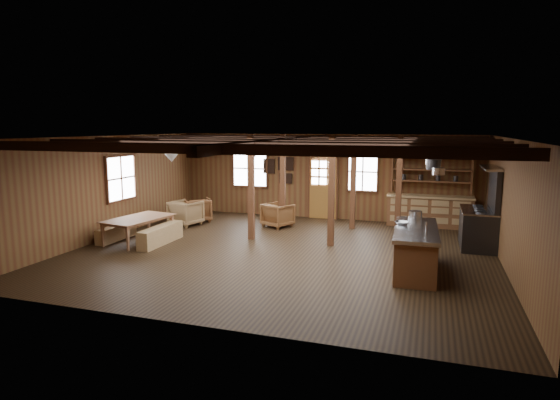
{
  "coord_description": "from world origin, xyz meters",
  "views": [
    {
      "loc": [
        3.4,
        -10.62,
        3.06
      ],
      "look_at": [
        -0.16,
        0.33,
        1.23
      ],
      "focal_mm": 30.0,
      "sensor_mm": 36.0,
      "label": 1
    }
  ],
  "objects_px": {
    "dining_table": "(140,230)",
    "kitchen_island": "(415,249)",
    "commercial_range": "(481,222)",
    "armchair_a": "(198,210)",
    "armchair_b": "(278,215)",
    "armchair_c": "(186,213)"
  },
  "relations": [
    {
      "from": "dining_table",
      "to": "armchair_c",
      "type": "xyz_separation_m",
      "value": [
        0.1,
        2.28,
        0.06
      ]
    },
    {
      "from": "dining_table",
      "to": "armchair_a",
      "type": "height_order",
      "value": "armchair_a"
    },
    {
      "from": "armchair_a",
      "to": "commercial_range",
      "type": "bearing_deg",
      "value": 137.88
    },
    {
      "from": "commercial_range",
      "to": "armchair_c",
      "type": "bearing_deg",
      "value": 179.43
    },
    {
      "from": "commercial_range",
      "to": "dining_table",
      "type": "xyz_separation_m",
      "value": [
        -8.55,
        -2.2,
        -0.33
      ]
    },
    {
      "from": "armchair_b",
      "to": "armchair_c",
      "type": "bearing_deg",
      "value": 38.42
    },
    {
      "from": "kitchen_island",
      "to": "dining_table",
      "type": "distance_m",
      "value": 7.07
    },
    {
      "from": "commercial_range",
      "to": "armchair_c",
      "type": "height_order",
      "value": "commercial_range"
    },
    {
      "from": "kitchen_island",
      "to": "commercial_range",
      "type": "height_order",
      "value": "commercial_range"
    },
    {
      "from": "armchair_c",
      "to": "armchair_b",
      "type": "bearing_deg",
      "value": -152.14
    },
    {
      "from": "dining_table",
      "to": "kitchen_island",
      "type": "bearing_deg",
      "value": -84.19
    },
    {
      "from": "commercial_range",
      "to": "armchair_b",
      "type": "height_order",
      "value": "commercial_range"
    },
    {
      "from": "armchair_a",
      "to": "armchair_c",
      "type": "bearing_deg",
      "value": 47.34
    },
    {
      "from": "armchair_a",
      "to": "armchair_c",
      "type": "xyz_separation_m",
      "value": [
        -0.06,
        -0.65,
        0.01
      ]
    },
    {
      "from": "kitchen_island",
      "to": "commercial_range",
      "type": "xyz_separation_m",
      "value": [
        1.49,
        2.56,
        0.18
      ]
    },
    {
      "from": "armchair_c",
      "to": "commercial_range",
      "type": "bearing_deg",
      "value": -166.38
    },
    {
      "from": "commercial_range",
      "to": "dining_table",
      "type": "bearing_deg",
      "value": -165.57
    },
    {
      "from": "kitchen_island",
      "to": "armchair_a",
      "type": "xyz_separation_m",
      "value": [
        -6.9,
        3.29,
        -0.1
      ]
    },
    {
      "from": "kitchen_island",
      "to": "commercial_range",
      "type": "distance_m",
      "value": 2.97
    },
    {
      "from": "commercial_range",
      "to": "armchair_a",
      "type": "relative_size",
      "value": 2.49
    },
    {
      "from": "kitchen_island",
      "to": "armchair_a",
      "type": "bearing_deg",
      "value": 152.47
    },
    {
      "from": "commercial_range",
      "to": "armchair_a",
      "type": "height_order",
      "value": "commercial_range"
    }
  ]
}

